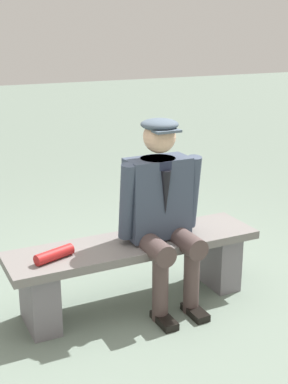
% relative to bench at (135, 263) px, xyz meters
% --- Properties ---
extents(ground_plane, '(30.00, 30.00, 0.00)m').
position_rel_bench_xyz_m(ground_plane, '(0.00, 0.00, -0.32)').
color(ground_plane, slate).
extents(bench, '(1.80, 0.46, 0.48)m').
position_rel_bench_xyz_m(bench, '(0.00, 0.00, 0.00)').
color(bench, slate).
rests_on(bench, ground).
extents(seated_man, '(0.61, 0.58, 1.33)m').
position_rel_bench_xyz_m(seated_man, '(-0.17, 0.07, 0.42)').
color(seated_man, '#3B4558').
rests_on(seated_man, ground).
extents(rolled_magazine, '(0.28, 0.16, 0.07)m').
position_rel_bench_xyz_m(rolled_magazine, '(0.59, 0.05, 0.20)').
color(rolled_magazine, '#B21E1E').
rests_on(rolled_magazine, bench).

